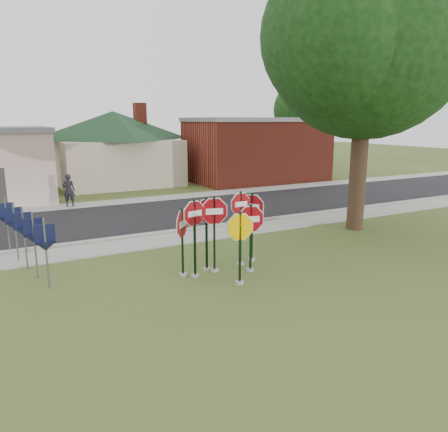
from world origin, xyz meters
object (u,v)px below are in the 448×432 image
stop_sign_left (195,228)px  oak_tree (367,34)px  stop_sign_center (214,223)px  pedestrian (69,190)px  stop_sign_yellow (240,239)px

stop_sign_left → oak_tree: size_ratio=0.21×
stop_sign_center → oak_tree: bearing=14.3°
stop_sign_center → stop_sign_left: bearing=-168.8°
stop_sign_center → pedestrian: 12.88m
stop_sign_yellow → pedestrian: stop_sign_yellow is taller
stop_sign_center → stop_sign_left: 0.73m
stop_sign_center → pedestrian: stop_sign_center is taller
stop_sign_yellow → pedestrian: bearing=99.8°
stop_sign_center → oak_tree: oak_tree is taller
stop_sign_center → stop_sign_left: size_ratio=1.01×
oak_tree → pedestrian: 16.24m
stop_sign_center → stop_sign_yellow: size_ratio=1.12×
oak_tree → stop_sign_yellow: bearing=-156.9°
stop_sign_center → oak_tree: size_ratio=0.21×
stop_sign_center → stop_sign_left: (-0.72, -0.14, -0.03)m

